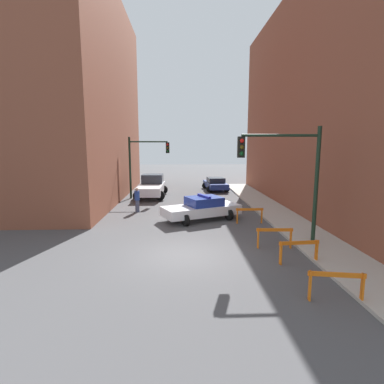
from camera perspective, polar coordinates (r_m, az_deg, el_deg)
ground_plane at (r=12.70m, az=-1.56°, el=-11.85°), size 120.00×120.00×0.00m
sidewalk_right at (r=14.17m, az=24.85°, el=-10.22°), size 2.40×44.00×0.12m
building_corner_left at (r=28.73m, az=-27.67°, el=15.43°), size 14.00×20.00×16.54m
traffic_light_near at (r=13.84m, az=18.37°, el=4.42°), size 3.64×0.35×5.20m
traffic_light_far at (r=25.75m, az=-9.35°, el=6.30°), size 3.44×0.35×5.20m
police_car at (r=18.23m, az=1.92°, el=-3.07°), size 5.05×3.62×1.52m
white_truck at (r=26.72m, az=-7.69°, el=1.06°), size 2.73×5.45×1.90m
parked_car_near at (r=30.29m, az=4.48°, el=1.59°), size 2.53×4.45×1.31m
pedestrian_crossing at (r=20.67m, az=-10.41°, el=-1.40°), size 0.50×0.50×1.66m
barrier_front at (r=9.89m, az=25.78°, el=-15.14°), size 1.59×0.40×0.90m
barrier_mid at (r=12.30m, az=19.70°, el=-10.04°), size 1.60×0.29×0.90m
barrier_back at (r=13.77m, az=15.45°, el=-7.81°), size 1.60×0.22×0.90m
barrier_corner at (r=17.71m, az=10.91°, el=-3.94°), size 1.60×0.18×0.90m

